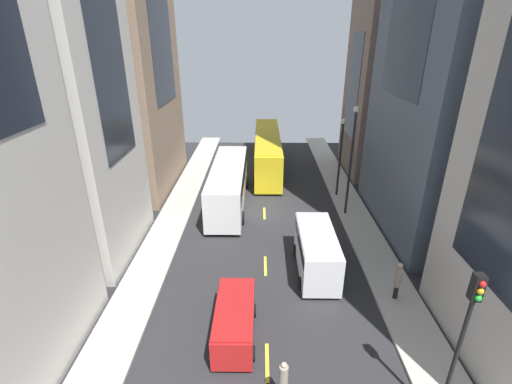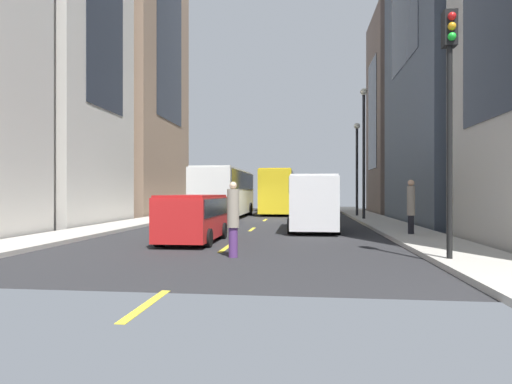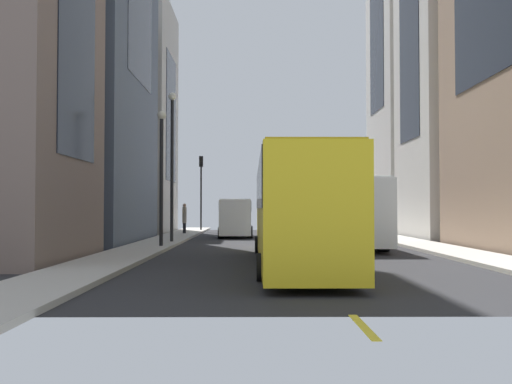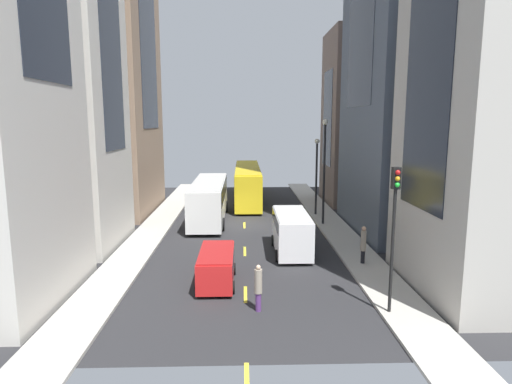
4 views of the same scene
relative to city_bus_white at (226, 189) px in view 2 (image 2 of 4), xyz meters
name	(u,v)px [view 2 (image 2 of 4)]	position (x,y,z in m)	size (l,w,h in m)	color
ground_plane	(265,220)	(2.92, -1.75, -2.01)	(40.31, 40.31, 0.00)	#28282B
sidewalk_west	(162,218)	(-4.04, -1.75, -1.93)	(2.39, 44.00, 0.15)	#B2ADA3
sidewalk_east	(375,220)	(9.88, -1.75, -1.93)	(2.39, 44.00, 0.15)	#B2ADA3
lane_stripe_0	(146,305)	(2.92, -22.75, -2.00)	(0.16, 2.00, 0.01)	yellow
lane_stripe_1	(226,248)	(2.92, -15.75, -2.00)	(0.16, 2.00, 0.01)	yellow
lane_stripe_2	(252,229)	(2.92, -8.75, -2.00)	(0.16, 2.00, 0.01)	yellow
lane_stripe_3	(265,220)	(2.92, -1.75, -2.00)	(0.16, 2.00, 0.01)	yellow
lane_stripe_4	(273,214)	(2.92, 5.25, -2.00)	(0.16, 2.00, 0.01)	yellow
lane_stripe_5	(278,211)	(2.92, 12.25, -2.00)	(0.16, 2.00, 0.01)	yellow
lane_stripe_6	(282,208)	(2.92, 19.25, -2.00)	(0.16, 2.00, 0.01)	yellow
building_west_2	(118,10)	(-9.87, 4.32, 14.85)	(8.96, 11.44, 33.71)	#937760
building_east_2	(425,114)	(15.63, 8.05, 6.45)	(8.79, 7.65, 16.92)	#7A665B
city_bus_white	(226,189)	(0.00, 0.00, 0.00)	(2.81, 11.14, 3.35)	silver
streetcar_yellow	(280,189)	(3.30, 8.88, 0.12)	(2.70, 14.85, 3.59)	yellow
delivery_van_white	(313,199)	(5.86, -9.20, -0.49)	(2.25, 5.38, 2.58)	white
car_red_0	(193,214)	(1.45, -14.27, -0.99)	(1.90, 4.26, 1.72)	red
pedestrian_waiting_curb	(233,217)	(3.48, -17.61, -0.88)	(0.34, 0.34, 2.11)	#593372
pedestrian_crossing_near	(411,205)	(9.70, -11.72, -0.69)	(0.31, 0.31, 2.17)	black
traffic_light_near_corner	(450,87)	(9.09, -18.17, 2.45)	(0.32, 0.44, 6.24)	black
streetlamp_near	(364,140)	(9.19, -1.90, 3.09)	(0.44, 0.44, 8.23)	black
streetlamp_far	(357,158)	(9.19, 1.62, 2.22)	(0.44, 0.44, 6.60)	black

